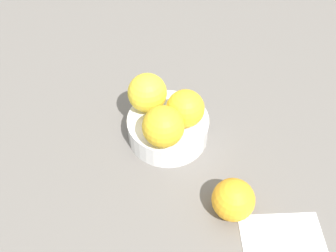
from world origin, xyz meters
TOP-DOWN VIEW (x-y plane):
  - ground_plane at (0.00, 0.00)cm, footprint 110.00×110.00cm
  - fruit_bowl at (0.00, 0.00)cm, footprint 13.34×13.34cm
  - orange_in_bowl_0 at (-2.51, 1.06)cm, footprint 6.02×6.02cm
  - orange_in_bowl_1 at (2.53, -3.57)cm, footprint 6.37×6.37cm
  - orange_in_bowl_2 at (1.71, 3.96)cm, footprint 6.39×6.39cm
  - orange_loose_0 at (-5.51, 15.87)cm, footprint 6.15×6.15cm
  - folded_napkin at (-10.62, 23.70)cm, footprint 13.55×13.55cm

SIDE VIEW (x-z plane):
  - ground_plane at x=0.00cm, z-range -2.00..0.00cm
  - folded_napkin at x=-10.62cm, z-range 0.00..0.30cm
  - fruit_bowl at x=0.00cm, z-range -0.11..4.07cm
  - orange_loose_0 at x=-5.51cm, z-range 0.00..6.15cm
  - orange_in_bowl_0 at x=-2.51cm, z-range 4.18..10.19cm
  - orange_in_bowl_1 at x=2.53cm, z-range 4.18..10.55cm
  - orange_in_bowl_2 at x=1.71cm, z-range 4.18..10.56cm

